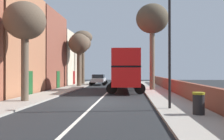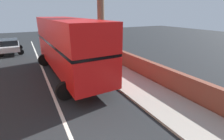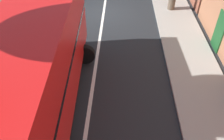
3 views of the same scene
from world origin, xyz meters
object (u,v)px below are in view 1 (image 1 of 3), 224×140
at_px(street_tree_right_3, 152,21).
at_px(lamppost_right, 170,39).
at_px(street_tree_left_2, 25,23).
at_px(street_tree_left_6, 80,45).
at_px(double_decker_bus, 125,69).
at_px(street_tree_left_0, 79,45).
at_px(litter_bin_right, 199,103).
at_px(parked_car_silver_left_1, 99,79).
at_px(street_tree_left_4, 83,40).

bearing_deg(street_tree_right_3, lamppost_right, -91.35).
height_order(street_tree_left_2, street_tree_left_6, street_tree_left_6).
bearing_deg(lamppost_right, double_decker_bus, 102.15).
distance_m(street_tree_left_0, litter_bin_right, 22.79).
distance_m(parked_car_silver_left_1, street_tree_right_3, 13.56).
xyz_separation_m(parked_car_silver_left_1, street_tree_right_3, (7.10, -9.45, 6.64)).
relative_size(street_tree_right_3, street_tree_left_4, 1.10).
height_order(street_tree_left_4, litter_bin_right, street_tree_left_4).
bearing_deg(double_decker_bus, parked_car_silver_left_1, 112.46).
xyz_separation_m(double_decker_bus, litter_bin_right, (3.60, -13.80, -1.72)).
bearing_deg(street_tree_left_4, street_tree_left_6, -83.88).
height_order(parked_car_silver_left_1, street_tree_right_3, street_tree_right_3).
relative_size(double_decker_bus, street_tree_left_0, 1.45).
bearing_deg(litter_bin_right, lamppost_right, 120.19).
relative_size(double_decker_bus, street_tree_left_6, 1.45).
bearing_deg(litter_bin_right, street_tree_left_4, 112.44).
bearing_deg(lamppost_right, street_tree_left_6, 115.07).
xyz_separation_m(double_decker_bus, parked_car_silver_left_1, (-4.20, 10.15, -1.44)).
bearing_deg(street_tree_left_6, street_tree_left_2, -89.90).
bearing_deg(double_decker_bus, street_tree_left_0, 135.99).
bearing_deg(street_tree_left_2, street_tree_left_6, 90.10).
relative_size(street_tree_left_0, street_tree_right_3, 0.76).
distance_m(parked_car_silver_left_1, lamppost_right, 23.43).
height_order(street_tree_left_4, lamppost_right, street_tree_left_4).
height_order(parked_car_silver_left_1, street_tree_left_6, street_tree_left_6).
height_order(double_decker_bus, lamppost_right, lamppost_right).
height_order(street_tree_right_3, street_tree_left_6, street_tree_right_3).
distance_m(double_decker_bus, street_tree_left_0, 9.36).
distance_m(street_tree_left_6, lamppost_right, 21.52).
relative_size(street_tree_left_0, street_tree_left_6, 1.00).
xyz_separation_m(street_tree_left_6, litter_bin_right, (10.08, -21.12, -5.17)).
height_order(double_decker_bus, litter_bin_right, double_decker_bus).
height_order(street_tree_left_0, litter_bin_right, street_tree_left_0).
height_order(street_tree_left_2, street_tree_left_4, street_tree_left_4).
bearing_deg(street_tree_left_6, street_tree_left_0, -82.89).
height_order(double_decker_bus, street_tree_left_2, street_tree_left_2).
bearing_deg(street_tree_left_6, parked_car_silver_left_1, 51.10).
xyz_separation_m(parked_car_silver_left_1, street_tree_left_0, (-2.13, -4.04, 4.64)).
bearing_deg(double_decker_bus, street_tree_right_3, 13.52).
distance_m(parked_car_silver_left_1, street_tree_left_0, 6.51).
relative_size(parked_car_silver_left_1, street_tree_left_0, 0.66).
relative_size(parked_car_silver_left_1, street_tree_left_6, 0.66).
height_order(street_tree_left_2, street_tree_right_3, street_tree_right_3).
xyz_separation_m(street_tree_left_4, lamppost_right, (9.55, -23.83, -3.26)).
relative_size(street_tree_right_3, street_tree_left_6, 1.31).
xyz_separation_m(street_tree_left_2, lamppost_right, (9.05, -2.39, -1.46)).
bearing_deg(street_tree_left_4, parked_car_silver_left_1, -30.09).
relative_size(street_tree_left_0, lamppost_right, 1.11).
distance_m(street_tree_right_3, street_tree_left_6, 11.62).
distance_m(street_tree_left_2, litter_bin_right, 11.81).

